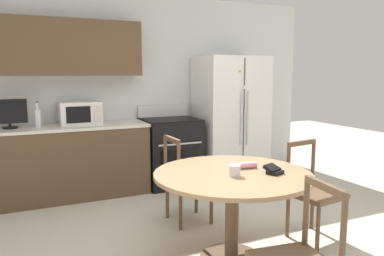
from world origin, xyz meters
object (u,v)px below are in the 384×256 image
counter_bottle (38,118)px  dining_chair_right (313,193)px  microwave (80,113)px  refrigerator (230,118)px  dining_chair_far (186,181)px  oven_range (171,151)px  countertop_tv (9,113)px  candle_glass (234,171)px  wallet (274,170)px

counter_bottle → dining_chair_right: 3.14m
microwave → counter_bottle: bearing=-168.5°
microwave → refrigerator: bearing=-3.2°
counter_bottle → dining_chair_far: counter_bottle is taller
oven_range → counter_bottle: size_ratio=3.51×
countertop_tv → dining_chair_right: size_ratio=0.43×
microwave → counter_bottle: 0.50m
dining_chair_right → oven_range: bearing=-83.2°
oven_range → candle_glass: (-0.37, -2.31, 0.31)m
refrigerator → microwave: 2.10m
refrigerator → candle_glass: size_ratio=19.17×
microwave → counter_bottle: counter_bottle is taller
oven_range → microwave: 1.31m
countertop_tv → wallet: size_ratio=2.40×
dining_chair_right → wallet: 0.75m
refrigerator → wallet: bearing=-112.7°
oven_range → dining_chair_far: bearing=-104.5°
refrigerator → dining_chair_far: 1.83m
counter_bottle → wallet: (1.61, -2.35, -0.24)m
counter_bottle → refrigerator: bearing=-0.3°
refrigerator → countertop_tv: refrigerator is taller
microwave → countertop_tv: countertop_tv is taller
countertop_tv → oven_range: bearing=-1.0°
oven_range → refrigerator: bearing=-2.6°
countertop_tv → candle_glass: (1.59, -2.34, -0.30)m
oven_range → wallet: bearing=-91.4°
dining_chair_far → dining_chair_right: (0.91, -0.85, 0.00)m
oven_range → dining_chair_far: (-0.34, -1.30, -0.03)m
microwave → candle_glass: (0.80, -2.38, -0.26)m
countertop_tv → wallet: bearing=-51.6°
microwave → dining_chair_right: (1.75, -2.23, -0.61)m
refrigerator → candle_glass: bearing=-119.7°
refrigerator → countertop_tv: 2.89m
countertop_tv → candle_glass: 2.85m
oven_range → dining_chair_right: 2.23m
counter_bottle → candle_glass: size_ratio=3.33×
dining_chair_far → counter_bottle: bearing=-134.9°
oven_range → dining_chair_far: size_ratio=1.20×
countertop_tv → wallet: countertop_tv is taller
candle_glass → wallet: bearing=-11.6°
refrigerator → candle_glass: 2.61m
wallet → refrigerator: bearing=67.3°
refrigerator → microwave: size_ratio=3.62×
oven_range → countertop_tv: bearing=179.0°
refrigerator → microwave: (-2.09, 0.12, 0.16)m
refrigerator → oven_range: bearing=177.4°
candle_glass → countertop_tv: bearing=124.2°
candle_glass → wallet: (0.32, -0.07, -0.01)m
countertop_tv → wallet: 3.09m
oven_range → dining_chair_far: oven_range is taller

